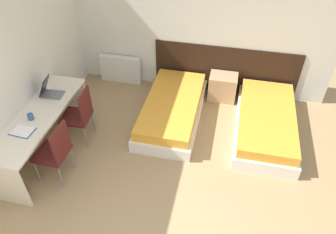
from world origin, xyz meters
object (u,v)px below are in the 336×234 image
at_px(bed_near_door, 266,123).
at_px(nightstand, 223,87).
at_px(chair_near_laptop, 80,114).
at_px(bed_near_window, 172,110).
at_px(chair_near_notebook, 55,150).
at_px(laptop, 50,91).

distance_m(bed_near_door, nightstand, 1.11).
relative_size(nightstand, chair_near_laptop, 0.54).
xyz_separation_m(bed_near_window, chair_near_notebook, (-1.30, -1.60, 0.32)).
bearing_deg(chair_near_laptop, laptop, 167.79).
xyz_separation_m(chair_near_notebook, laptop, (-0.46, 0.87, 0.30)).
bearing_deg(bed_near_door, laptop, -167.68).
bearing_deg(bed_near_window, chair_near_notebook, -129.01).
bearing_deg(nightstand, bed_near_door, -44.67).
relative_size(bed_near_door, chair_near_notebook, 2.07).
relative_size(bed_near_door, nightstand, 3.85).
height_order(chair_near_notebook, laptop, laptop).
height_order(bed_near_door, chair_near_laptop, chair_near_laptop).
distance_m(bed_near_window, chair_near_laptop, 1.56).
xyz_separation_m(chair_near_laptop, chair_near_notebook, (0.00, -0.80, 0.00)).
xyz_separation_m(bed_near_door, nightstand, (-0.79, 0.78, 0.06)).
relative_size(nightstand, chair_near_notebook, 0.54).
xyz_separation_m(bed_near_door, laptop, (-3.34, -0.73, 0.62)).
relative_size(bed_near_window, bed_near_door, 1.00).
bearing_deg(bed_near_door, chair_near_notebook, -150.90).
distance_m(bed_near_door, laptop, 3.48).
xyz_separation_m(bed_near_door, chair_near_laptop, (-2.88, -0.80, 0.32)).
relative_size(bed_near_door, laptop, 5.58).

